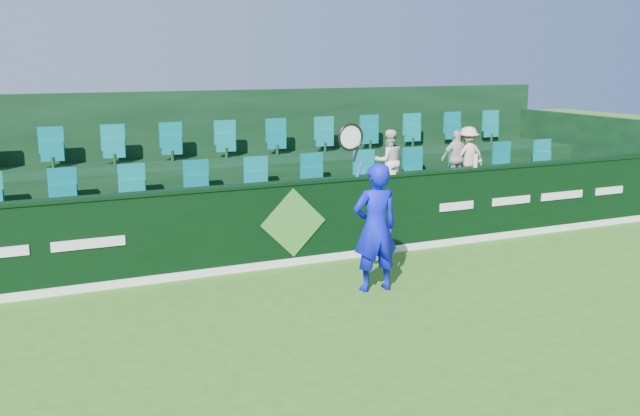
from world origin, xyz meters
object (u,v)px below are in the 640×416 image
spectator_right (468,156)px  spectator_middle (456,158)px  tennis_player (375,227)px  drinks_bottle (475,160)px  spectator_left (389,161)px  towel (382,172)px

spectator_right → spectator_middle: bearing=-1.8°
tennis_player → drinks_bottle: (2.96, 1.71, 0.54)m
drinks_bottle → spectator_left: bearing=135.0°
spectator_left → spectator_middle: bearing=-172.1°
spectator_left → spectator_right: bearing=-172.1°
spectator_left → towel: spectator_left is taller
tennis_player → spectator_right: bearing=38.1°
drinks_bottle → spectator_right: bearing=59.8°
tennis_player → spectator_right: (3.62, 2.83, 0.44)m
spectator_left → spectator_right: 1.77m
tennis_player → spectator_left: 3.41m
spectator_middle → towel: bearing=33.2°
spectator_left → spectator_middle: (1.51, 0.00, -0.04)m
spectator_left → drinks_bottle: size_ratio=4.94×
tennis_player → towel: (1.06, 1.71, 0.45)m
drinks_bottle → spectator_middle: bearing=70.7°
tennis_player → spectator_middle: bearing=40.2°
tennis_player → spectator_middle: (3.35, 2.83, 0.41)m
spectator_left → spectator_right: (1.77, 0.00, -0.01)m
tennis_player → towel: size_ratio=6.28×
tennis_player → drinks_bottle: bearing=30.0°
spectator_middle → tennis_player: bearing=47.3°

